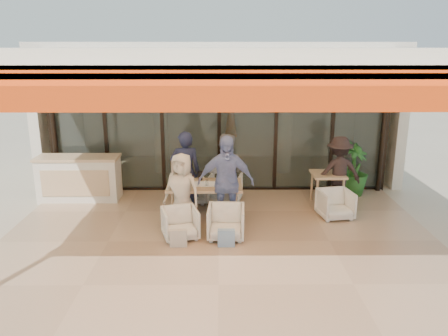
# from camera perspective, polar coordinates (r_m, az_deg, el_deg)

# --- Properties ---
(ground) EXTENTS (70.00, 70.00, 0.00)m
(ground) POSITION_cam_1_polar(r_m,az_deg,el_deg) (8.01, -0.68, -9.70)
(ground) COLOR #C6B293
(ground) RESTS_ON ground
(terrace_floor) EXTENTS (8.00, 6.00, 0.01)m
(terrace_floor) POSITION_cam_1_polar(r_m,az_deg,el_deg) (8.00, -0.68, -9.67)
(terrace_floor) COLOR tan
(terrace_floor) RESTS_ON ground
(terrace_structure) EXTENTS (8.00, 6.00, 3.40)m
(terrace_structure) POSITION_cam_1_polar(r_m,az_deg,el_deg) (6.98, -0.77, 14.20)
(terrace_structure) COLOR silver
(terrace_structure) RESTS_ON ground
(glass_storefront) EXTENTS (8.08, 0.10, 3.20)m
(glass_storefront) POSITION_cam_1_polar(r_m,az_deg,el_deg) (10.40, -0.64, 5.49)
(glass_storefront) COLOR #9EADA3
(glass_storefront) RESTS_ON ground
(interior_block) EXTENTS (9.05, 3.62, 3.52)m
(interior_block) POSITION_cam_1_polar(r_m,az_deg,el_deg) (12.61, -0.58, 10.14)
(interior_block) COLOR silver
(interior_block) RESTS_ON ground
(host_counter) EXTENTS (1.85, 0.65, 1.04)m
(host_counter) POSITION_cam_1_polar(r_m,az_deg,el_deg) (10.47, -18.39, -1.26)
(host_counter) COLOR silver
(host_counter) RESTS_ON ground
(dining_table) EXTENTS (1.50, 0.90, 0.93)m
(dining_table) POSITION_cam_1_polar(r_m,az_deg,el_deg) (8.83, -2.57, -2.47)
(dining_table) COLOR #D5B181
(dining_table) RESTS_ON ground
(chair_far_left) EXTENTS (0.83, 0.80, 0.72)m
(chair_far_left) POSITION_cam_1_polar(r_m,az_deg,el_deg) (9.85, -4.77, -2.57)
(chair_far_left) COLOR white
(chair_far_left) RESTS_ON ground
(chair_far_right) EXTENTS (0.82, 0.78, 0.73)m
(chair_far_right) POSITION_cam_1_polar(r_m,az_deg,el_deg) (9.82, 0.13, -2.55)
(chair_far_right) COLOR white
(chair_far_right) RESTS_ON ground
(chair_near_left) EXTENTS (0.76, 0.73, 0.64)m
(chair_near_left) POSITION_cam_1_polar(r_m,az_deg,el_deg) (8.09, -5.74, -7.04)
(chair_near_left) COLOR white
(chair_near_left) RESTS_ON ground
(chair_near_right) EXTENTS (0.69, 0.65, 0.68)m
(chair_near_right) POSITION_cam_1_polar(r_m,az_deg,el_deg) (8.05, 0.26, -6.91)
(chair_near_right) COLOR white
(chair_near_right) RESTS_ON ground
(diner_navy) EXTENTS (0.68, 0.48, 1.75)m
(diner_navy) POSITION_cam_1_polar(r_m,az_deg,el_deg) (9.22, -5.06, -0.51)
(diner_navy) COLOR #1A213B
(diner_navy) RESTS_ON ground
(diner_grey) EXTENTS (0.91, 0.76, 1.69)m
(diner_grey) POSITION_cam_1_polar(r_m,az_deg,el_deg) (9.20, 0.16, -0.67)
(diner_grey) COLOR slate
(diner_grey) RESTS_ON ground
(diner_cream) EXTENTS (0.85, 0.70, 1.49)m
(diner_cream) POSITION_cam_1_polar(r_m,az_deg,el_deg) (8.41, -5.52, -3.05)
(diner_cream) COLOR beige
(diner_cream) RESTS_ON ground
(diner_periwinkle) EXTENTS (1.09, 0.47, 1.84)m
(diner_periwinkle) POSITION_cam_1_polar(r_m,az_deg,el_deg) (8.32, 0.23, -1.92)
(diner_periwinkle) COLOR #6A7BB1
(diner_periwinkle) RESTS_ON ground
(tote_bag_cream) EXTENTS (0.30, 0.10, 0.34)m
(tote_bag_cream) POSITION_cam_1_polar(r_m,az_deg,el_deg) (7.78, -5.98, -9.18)
(tote_bag_cream) COLOR silver
(tote_bag_cream) RESTS_ON ground
(tote_bag_blue) EXTENTS (0.30, 0.10, 0.34)m
(tote_bag_blue) POSITION_cam_1_polar(r_m,az_deg,el_deg) (7.75, 0.30, -9.21)
(tote_bag_blue) COLOR #99BFD8
(tote_bag_blue) RESTS_ON ground
(side_table) EXTENTS (0.70, 0.70, 0.74)m
(side_table) POSITION_cam_1_polar(r_m,az_deg,el_deg) (9.85, 13.40, -1.27)
(side_table) COLOR #D5B181
(side_table) RESTS_ON ground
(side_chair) EXTENTS (0.73, 0.70, 0.66)m
(side_chair) POSITION_cam_1_polar(r_m,az_deg,el_deg) (9.25, 14.35, -4.44)
(side_chair) COLOR white
(side_chair) RESTS_ON ground
(standing_woman) EXTENTS (1.06, 0.66, 1.57)m
(standing_woman) POSITION_cam_1_polar(r_m,az_deg,el_deg) (9.84, 14.73, -0.49)
(standing_woman) COLOR black
(standing_woman) RESTS_ON ground
(potted_palm) EXTENTS (1.01, 1.01, 1.28)m
(potted_palm) POSITION_cam_1_polar(r_m,az_deg,el_deg) (10.71, 16.52, -0.13)
(potted_palm) COLOR #1E5919
(potted_palm) RESTS_ON ground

